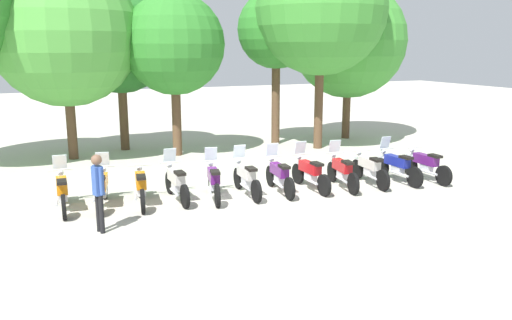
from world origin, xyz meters
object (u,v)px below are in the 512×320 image
at_px(motorcycle_11, 426,165).
at_px(tree_4, 276,30).
at_px(tree_1, 64,33).
at_px(motorcycle_6, 279,175).
at_px(motorcycle_3, 176,182).
at_px(motorcycle_1, 102,187).
at_px(motorcycle_0, 62,191).
at_px(motorcycle_4, 214,181).
at_px(person_0, 98,186).
at_px(motorcycle_7, 310,172).
at_px(tree_3, 174,44).
at_px(motorcycle_10, 397,166).
at_px(motorcycle_8, 342,171).
at_px(tree_2, 120,43).
at_px(tree_6, 349,41).
at_px(tree_5, 321,9).
at_px(motorcycle_9, 369,168).
at_px(motorcycle_2, 141,186).
at_px(motorcycle_5, 246,178).

distance_m(motorcycle_11, tree_4, 9.00).
bearing_deg(tree_1, motorcycle_6, -54.78).
bearing_deg(motorcycle_3, motorcycle_1, 82.66).
bearing_deg(motorcycle_0, motorcycle_6, -94.96).
distance_m(motorcycle_3, motorcycle_4, 1.04).
relative_size(motorcycle_6, motorcycle_11, 1.00).
height_order(motorcycle_1, person_0, person_0).
distance_m(motorcycle_7, motorcycle_11, 3.99).
bearing_deg(tree_3, motorcycle_10, -52.19).
xyz_separation_m(motorcycle_8, tree_2, (-5.04, 8.66, 3.80)).
bearing_deg(tree_6, tree_5, -146.04).
height_order(motorcycle_3, motorcycle_11, motorcycle_3).
bearing_deg(tree_2, tree_6, -7.01).
height_order(motorcycle_4, motorcycle_10, same).
height_order(motorcycle_10, tree_6, tree_6).
xyz_separation_m(motorcycle_10, tree_3, (-5.29, 6.81, 3.76)).
distance_m(motorcycle_4, motorcycle_10, 5.94).
xyz_separation_m(motorcycle_10, tree_1, (-9.13, 7.70, 4.17)).
height_order(motorcycle_7, motorcycle_11, motorcycle_7).
height_order(motorcycle_9, tree_4, tree_4).
distance_m(motorcycle_9, tree_1, 11.91).
relative_size(motorcycle_11, tree_5, 0.26).
xyz_separation_m(motorcycle_0, motorcycle_2, (1.98, -0.31, -0.01)).
relative_size(motorcycle_3, tree_6, 0.31).
height_order(motorcycle_0, motorcycle_1, same).
xyz_separation_m(motorcycle_2, tree_3, (2.62, 6.07, 3.78)).
distance_m(motorcycle_4, motorcycle_8, 3.97).
bearing_deg(motorcycle_9, tree_1, 52.26).
bearing_deg(tree_2, tree_4, -11.40).
relative_size(motorcycle_5, motorcycle_11, 1.00).
bearing_deg(motorcycle_11, motorcycle_1, 82.75).
relative_size(tree_2, tree_5, 0.76).
distance_m(motorcycle_0, motorcycle_6, 5.98).
relative_size(motorcycle_0, tree_6, 0.31).
height_order(motorcycle_6, motorcycle_9, motorcycle_6).
bearing_deg(tree_1, motorcycle_11, -37.95).
distance_m(motorcycle_2, tree_6, 13.42).
bearing_deg(tree_3, person_0, -116.39).
xyz_separation_m(motorcycle_0, motorcycle_5, (4.95, -0.57, 0.00)).
height_order(motorcycle_4, motorcycle_11, motorcycle_4).
height_order(motorcycle_3, person_0, person_0).
height_order(tree_2, tree_5, tree_5).
relative_size(motorcycle_4, motorcycle_8, 0.99).
xyz_separation_m(motorcycle_0, motorcycle_9, (8.90, -0.97, -0.01)).
height_order(motorcycle_1, motorcycle_7, same).
relative_size(motorcycle_0, motorcycle_7, 1.00).
height_order(motorcycle_4, tree_5, tree_5).
xyz_separation_m(motorcycle_4, motorcycle_10, (5.92, -0.50, 0.00)).
xyz_separation_m(motorcycle_4, motorcycle_7, (2.96, -0.20, 0.00)).
distance_m(motorcycle_3, motorcycle_6, 3.00).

